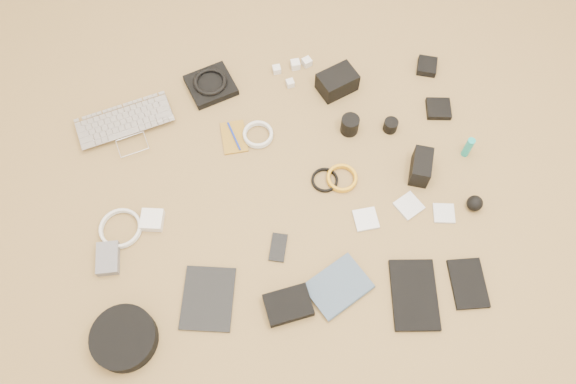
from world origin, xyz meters
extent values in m
cube|color=olive|center=(0.00, 0.00, -0.02)|extent=(4.00, 4.00, 0.04)
imported|color=#B5B5BA|center=(-0.52, 0.35, 0.01)|extent=(0.39, 0.30, 0.03)
cube|color=black|center=(-0.19, 0.50, 0.01)|extent=(0.20, 0.20, 0.03)
torus|color=black|center=(-0.19, 0.50, 0.04)|extent=(0.15, 0.15, 0.02)
cube|color=silver|center=(0.07, 0.52, 0.01)|extent=(0.03, 0.03, 0.03)
cube|color=silver|center=(0.15, 0.53, 0.02)|extent=(0.03, 0.03, 0.03)
cube|color=silver|center=(0.19, 0.53, 0.02)|extent=(0.04, 0.04, 0.03)
cube|color=silver|center=(0.11, 0.45, 0.01)|extent=(0.03, 0.03, 0.03)
cube|color=black|center=(0.28, 0.40, 0.04)|extent=(0.16, 0.14, 0.08)
cube|color=black|center=(0.65, 0.42, 0.01)|extent=(0.10, 0.10, 0.03)
cube|color=olive|center=(-0.14, 0.26, 0.00)|extent=(0.09, 0.14, 0.01)
cylinder|color=#142AA7|center=(-0.14, 0.26, 0.01)|extent=(0.03, 0.12, 0.01)
torus|color=silver|center=(-0.06, 0.25, 0.01)|extent=(0.15, 0.15, 0.01)
cylinder|color=black|center=(0.28, 0.20, 0.04)|extent=(0.08, 0.08, 0.07)
cylinder|color=black|center=(0.43, 0.18, 0.02)|extent=(0.06, 0.06, 0.05)
cube|color=black|center=(0.63, 0.22, 0.01)|extent=(0.11, 0.11, 0.02)
cube|color=silver|center=(-0.47, -0.02, 0.02)|extent=(0.09, 0.09, 0.03)
torus|color=silver|center=(-0.58, -0.02, 0.01)|extent=(0.17, 0.17, 0.01)
torus|color=black|center=(0.14, 0.01, 0.00)|extent=(0.13, 0.13, 0.01)
torus|color=gold|center=(0.20, 0.01, 0.01)|extent=(0.15, 0.15, 0.01)
cube|color=black|center=(0.48, -0.02, 0.04)|extent=(0.11, 0.13, 0.09)
cylinder|color=teal|center=(0.67, 0.02, 0.05)|extent=(0.03, 0.03, 0.09)
cube|color=slate|center=(-0.63, -0.12, 0.02)|extent=(0.08, 0.12, 0.03)
cube|color=black|center=(-0.33, -0.32, 0.00)|extent=(0.21, 0.25, 0.01)
cube|color=black|center=(-0.07, -0.20, 0.00)|extent=(0.08, 0.11, 0.01)
cube|color=silver|center=(0.25, -0.16, 0.01)|extent=(0.08, 0.08, 0.01)
cube|color=silver|center=(0.41, -0.14, 0.01)|extent=(0.11, 0.11, 0.01)
cube|color=silver|center=(0.52, -0.19, 0.00)|extent=(0.09, 0.09, 0.01)
sphere|color=black|center=(0.62, -0.19, 0.03)|extent=(0.06, 0.06, 0.06)
cylinder|color=black|center=(-0.60, -0.40, 0.03)|extent=(0.27, 0.27, 0.06)
cube|color=black|center=(-0.08, -0.40, 0.02)|extent=(0.15, 0.11, 0.04)
imported|color=#3C4F65|center=(0.12, -0.44, 0.01)|extent=(0.23, 0.21, 0.02)
cube|color=black|center=(0.33, -0.45, 0.01)|extent=(0.19, 0.26, 0.02)
cube|color=black|center=(0.51, -0.45, 0.01)|extent=(0.13, 0.18, 0.01)
camera|label=1|loc=(-0.17, -0.85, 1.78)|focal=35.00mm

